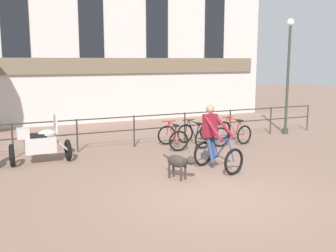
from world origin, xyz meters
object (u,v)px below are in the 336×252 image
cyclist_with_bike (214,141)px  parked_motorcycle (40,144)px  parked_bicycle_mid_right (214,133)px  parked_bicycle_mid_left (194,135)px  dog (180,162)px  street_lamp (288,70)px  parked_bicycle_far_end (234,132)px  parked_bicycle_near_lamp (173,137)px

cyclist_with_bike → parked_motorcycle: cyclist_with_bike is taller
parked_motorcycle → parked_bicycle_mid_right: size_ratio=1.37×
cyclist_with_bike → parked_bicycle_mid_left: bearing=57.7°
parked_motorcycle → parked_bicycle_mid_right: 5.79m
dog → street_lamp: 7.67m
dog → parked_bicycle_mid_left: bearing=31.3°
parked_bicycle_mid_right → street_lamp: bearing=-164.4°
parked_bicycle_mid_right → cyclist_with_bike: bearing=66.9°
parked_bicycle_far_end → street_lamp: 3.47m
dog → parked_bicycle_near_lamp: bearing=42.3°
dog → parked_motorcycle: bearing=109.0°
parked_bicycle_near_lamp → parked_bicycle_mid_left: 0.79m
dog → parked_bicycle_far_end: size_ratio=0.79×
parked_motorcycle → parked_bicycle_mid_left: bearing=-87.4°
cyclist_with_bike → parked_bicycle_mid_right: bearing=44.1°
parked_bicycle_mid_left → parked_bicycle_far_end: bearing=173.2°
parked_bicycle_far_end → dog: bearing=31.5°
dog → parked_bicycle_far_end: 4.90m
parked_bicycle_far_end → street_lamp: bearing=-179.8°
dog → parked_bicycle_far_end: parked_bicycle_far_end is taller
cyclist_with_bike → parked_bicycle_near_lamp: size_ratio=1.48×
dog → parked_bicycle_far_end: (3.69, 3.22, -0.08)m
parked_bicycle_near_lamp → street_lamp: 5.54m
parked_bicycle_near_lamp → street_lamp: (5.10, 0.47, 2.10)m
parked_motorcycle → street_lamp: (9.30, 0.74, 1.90)m
parked_bicycle_near_lamp → parked_bicycle_far_end: (2.38, 0.00, 0.00)m
parked_bicycle_near_lamp → parked_bicycle_far_end: same height
parked_motorcycle → parked_bicycle_near_lamp: parked_motorcycle is taller
dog → street_lamp: bearing=4.4°
cyclist_with_bike → parked_bicycle_mid_right: 3.25m
parked_motorcycle → parked_bicycle_near_lamp: bearing=-86.8°
cyclist_with_bike → parked_bicycle_far_end: bearing=33.5°
parked_bicycle_near_lamp → parked_bicycle_mid_right: size_ratio=0.96×
parked_bicycle_near_lamp → parked_bicycle_far_end: bearing=-176.9°
parked_motorcycle → street_lamp: 9.52m
parked_bicycle_near_lamp → parked_bicycle_mid_right: bearing=-176.9°
cyclist_with_bike → street_lamp: (5.19, 3.22, 1.70)m
parked_bicycle_near_lamp → parked_bicycle_far_end: size_ratio=0.95×
dog → parked_motorcycle: size_ratio=0.58×
parked_bicycle_mid_left → parked_motorcycle: bearing=-3.6°
cyclist_with_bike → parked_bicycle_mid_left: 2.92m
parked_bicycle_mid_left → dog: bearing=50.0°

